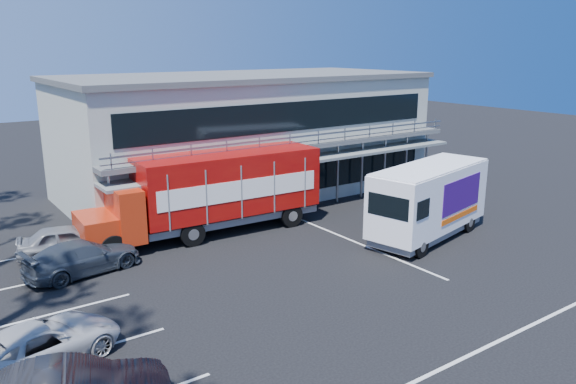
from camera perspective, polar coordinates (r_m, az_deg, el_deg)
ground at (r=23.07m, az=8.93°, el=-8.38°), size 120.00×120.00×0.00m
building at (r=35.40m, az=-4.28°, el=5.97°), size 22.40×12.00×7.30m
red_truck at (r=27.47m, az=-7.59°, el=0.19°), size 11.83×3.39×3.94m
white_van at (r=27.43m, az=14.11°, el=-0.80°), size 7.57×3.98×3.52m
parked_car_c at (r=18.09m, az=-23.96°, el=-14.02°), size 5.12×3.40×1.31m
parked_car_d at (r=24.28m, az=-20.11°, el=-6.23°), size 4.91×2.66×1.35m
parked_car_e at (r=26.39m, az=-21.47°, el=-4.64°), size 4.40×2.50×1.41m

